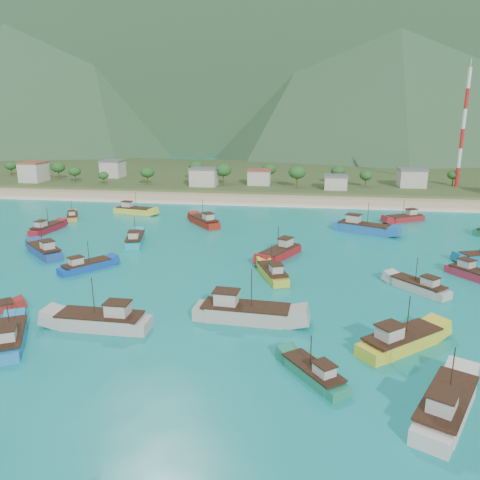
# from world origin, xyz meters

# --- Properties ---
(ground) EXTENTS (600.00, 600.00, 0.00)m
(ground) POSITION_xyz_m (0.00, 0.00, 0.00)
(ground) COLOR #0C7C86
(ground) RESTS_ON ground
(beach) EXTENTS (400.00, 18.00, 1.20)m
(beach) POSITION_xyz_m (0.00, 79.00, 0.00)
(beach) COLOR beige
(beach) RESTS_ON ground
(land) EXTENTS (400.00, 110.00, 2.40)m
(land) POSITION_xyz_m (0.00, 140.00, 0.00)
(land) COLOR #385123
(land) RESTS_ON ground
(surf_line) EXTENTS (400.00, 2.50, 0.08)m
(surf_line) POSITION_xyz_m (0.00, 69.50, 0.00)
(surf_line) COLOR white
(surf_line) RESTS_ON ground
(mountains) EXTENTS (1520.00, 440.00, 260.00)m
(mountains) POSITION_xyz_m (-18.31, 403.81, 106.83)
(mountains) COLOR slate
(mountains) RESTS_ON ground
(village) EXTENTS (214.29, 29.87, 7.14)m
(village) POSITION_xyz_m (5.02, 102.38, 4.56)
(village) COLOR beige
(village) RESTS_ON ground
(vegetation) EXTENTS (275.31, 25.64, 9.40)m
(vegetation) POSITION_xyz_m (5.25, 103.45, 5.24)
(vegetation) COLOR #235623
(vegetation) RESTS_ON ground
(radio_tower) EXTENTS (1.20, 1.20, 40.68)m
(radio_tower) POSITION_xyz_m (66.02, 108.00, 21.94)
(radio_tower) COLOR red
(radio_tower) RESTS_ON ground
(boat_2) EXTENTS (8.06, 11.74, 6.75)m
(boat_2) POSITION_xyz_m (8.58, 17.41, 0.83)
(boat_2) COLOR maroon
(boat_2) RESTS_ON ground
(boat_5) EXTENTS (11.58, 5.43, 6.59)m
(boat_5) POSITION_xyz_m (-34.90, 52.35, 0.80)
(boat_5) COLOR yellow
(boat_5) RESTS_ON ground
(boat_7) EXTENTS (8.47, 9.67, 5.89)m
(boat_7) POSITION_xyz_m (42.23, 10.00, 0.68)
(boat_7) COLOR #AB2638
(boat_7) RESTS_ON ground
(boat_8) EXTENTS (7.88, 9.28, 5.60)m
(boat_8) POSITION_xyz_m (-25.45, 4.35, 0.62)
(boat_8) COLOR #1042A6
(boat_8) RESTS_ON ground
(boat_9) EXTENTS (8.72, 9.07, 5.74)m
(boat_9) POSITION_xyz_m (31.60, 2.67, 0.65)
(boat_9) COLOR #B6B0A5
(boat_9) RESTS_ON ground
(boat_13) EXTENTS (8.55, 12.26, 7.07)m
(boat_13) POSITION_xyz_m (27.23, -30.08, 0.89)
(boat_13) COLOR beige
(boat_13) RESTS_ON ground
(boat_14) EXTENTS (6.17, 8.81, 5.08)m
(boat_14) POSITION_xyz_m (-48.70, 43.65, 0.53)
(boat_14) COLOR gold
(boat_14) RESTS_ON ground
(boat_15) EXTENTS (13.48, 4.64, 7.85)m
(boat_15) POSITION_xyz_m (5.69, -12.23, 1.03)
(boat_15) COLOR #A9A698
(boat_15) RESTS_ON ground
(boat_16) EXTENTS (9.76, 11.18, 6.80)m
(boat_16) POSITION_xyz_m (-12.12, 41.69, 0.84)
(boat_16) COLOR maroon
(boat_16) RESTS_ON ground
(boat_17) EXTENTS (10.83, 10.04, 6.75)m
(boat_17) POSITION_xyz_m (-37.75, 11.65, 0.83)
(boat_17) COLOR #1F468D
(boat_17) RESTS_ON ground
(boat_18) EXTENTS (12.48, 3.81, 7.35)m
(boat_18) POSITION_xyz_m (-12.31, -17.47, 0.94)
(boat_18) COLOR #B2ABA2
(boat_18) RESTS_ON ground
(boat_19) EXTENTS (11.20, 10.30, 6.96)m
(boat_19) POSITION_xyz_m (25.39, -17.22, 0.87)
(boat_19) COLOR gold
(boat_19) RESTS_ON ground
(boat_21) EXTENTS (3.94, 10.33, 5.96)m
(boat_21) POSITION_xyz_m (-47.89, 29.66, 0.69)
(boat_21) COLOR maroon
(boat_21) RESTS_ON ground
(boat_22) EXTENTS (5.66, 11.11, 6.30)m
(boat_22) POSITION_xyz_m (-23.16, 22.71, 0.75)
(boat_22) COLOR teal
(boat_22) RESTS_ON ground
(boat_24) EXTENTS (6.42, 10.41, 5.92)m
(boat_24) POSITION_xyz_m (8.13, 5.44, 0.68)
(boat_24) COLOR gold
(boat_24) RESTS_ON ground
(boat_25) EXTENTS (10.54, 8.06, 6.18)m
(boat_25) POSITION_xyz_m (38.62, 53.85, 0.73)
(boat_25) COLOR maroon
(boat_25) RESTS_ON ground
(boat_27) EXTENTS (7.61, 10.58, 6.13)m
(boat_27) POSITION_xyz_m (-21.41, -23.43, 0.72)
(boat_27) COLOR #1F7DB9
(boat_27) RESTS_ON ground
(boat_28) EXTENTS (7.45, 8.46, 5.17)m
(boat_28) POSITION_xyz_m (15.13, -25.56, 0.55)
(boat_28) COLOR #1D805C
(boat_28) RESTS_ON ground
(boat_29) EXTENTS (13.52, 9.13, 7.75)m
(boat_29) POSITION_xyz_m (26.55, 40.28, 1.02)
(boat_29) COLOR #1D60AA
(boat_29) RESTS_ON ground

